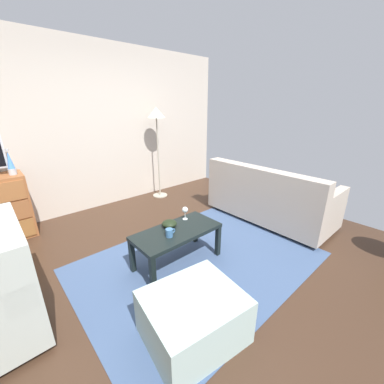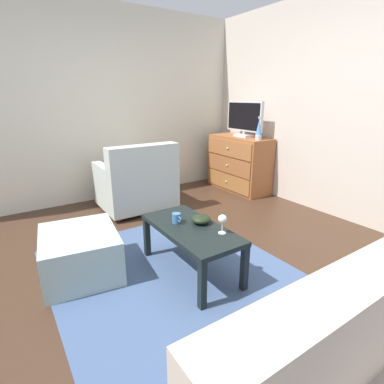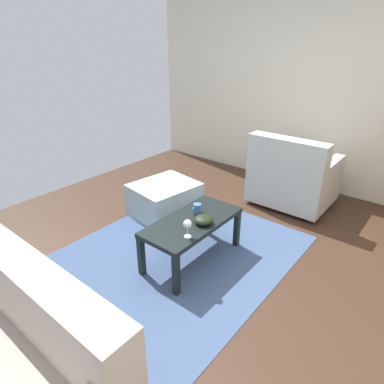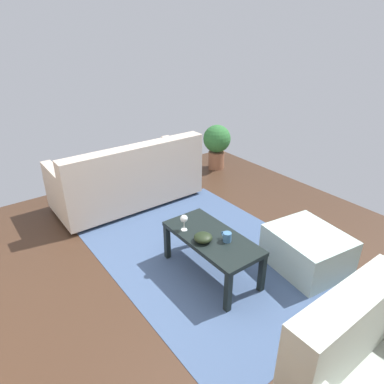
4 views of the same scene
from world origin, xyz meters
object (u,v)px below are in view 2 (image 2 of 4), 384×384
object	(u,v)px
wine_glass	(222,220)
bowl_decorative	(201,219)
mug	(177,218)
armchair	(137,183)
coffee_table	(191,233)
lava_lamp	(259,130)
dresser	(239,163)
ottoman	(81,253)
tv	(244,118)

from	to	relation	value
wine_glass	bowl_decorative	xyz separation A→B (m)	(-0.25, -0.03, -0.08)
mug	armchair	world-z (taller)	armchair
mug	coffee_table	bearing A→B (deg)	21.80
wine_glass	lava_lamp	bearing A→B (deg)	128.16
wine_glass	dresser	bearing A→B (deg)	135.13
coffee_table	armchair	xyz separation A→B (m)	(-1.65, 0.23, -0.00)
coffee_table	ottoman	distance (m)	0.95
mug	bowl_decorative	bearing A→B (deg)	53.92
mug	lava_lamp	bearing A→B (deg)	117.33
coffee_table	mug	world-z (taller)	mug
tv	mug	world-z (taller)	tv
dresser	tv	size ratio (longest dim) A/B	1.47
tv	ottoman	xyz separation A→B (m)	(1.05, -2.78, -0.94)
tv	bowl_decorative	distance (m)	2.50
dresser	bowl_decorative	bearing A→B (deg)	-49.51
mug	ottoman	world-z (taller)	mug
dresser	tv	xyz separation A→B (m)	(0.05, 0.02, 0.71)
lava_lamp	ottoman	world-z (taller)	lava_lamp
coffee_table	mug	xyz separation A→B (m)	(-0.14, -0.06, 0.10)
coffee_table	ottoman	world-z (taller)	coffee_table
tv	coffee_table	distance (m)	2.62
tv	wine_glass	bearing A→B (deg)	-46.09
dresser	lava_lamp	distance (m)	0.72
wine_glass	bowl_decorative	distance (m)	0.26
dresser	lava_lamp	bearing A→B (deg)	-5.75
lava_lamp	ottoman	xyz separation A→B (m)	(0.68, -2.72, -0.81)
dresser	tv	bearing A→B (deg)	24.28
lava_lamp	armchair	bearing A→B (deg)	-106.24
dresser	ottoman	size ratio (longest dim) A/B	1.52
lava_lamp	armchair	distance (m)	1.87
wine_glass	armchair	world-z (taller)	armchair
tv	lava_lamp	distance (m)	0.41
ottoman	bowl_decorative	bearing A→B (deg)	63.10
tv	armchair	world-z (taller)	tv
ottoman	coffee_table	bearing A→B (deg)	59.13
lava_lamp	tv	bearing A→B (deg)	169.91
lava_lamp	mug	xyz separation A→B (m)	(1.02, -1.97, -0.54)
lava_lamp	coffee_table	xyz separation A→B (m)	(1.16, -1.91, -0.64)
tv	armchair	bearing A→B (deg)	-93.70
mug	dresser	bearing A→B (deg)	125.75
armchair	tv	bearing A→B (deg)	86.30
mug	wine_glass	bearing A→B (deg)	27.77
ottoman	tv	bearing A→B (deg)	110.75
armchair	lava_lamp	bearing A→B (deg)	73.76
coffee_table	wine_glass	bearing A→B (deg)	30.99
lava_lamp	bowl_decorative	bearing A→B (deg)	-57.60
wine_glass	ottoman	size ratio (longest dim) A/B	0.22
bowl_decorative	wine_glass	bearing A→B (deg)	6.18
armchair	bowl_decorative	bearing A→B (deg)	-3.87
armchair	ottoman	distance (m)	1.56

